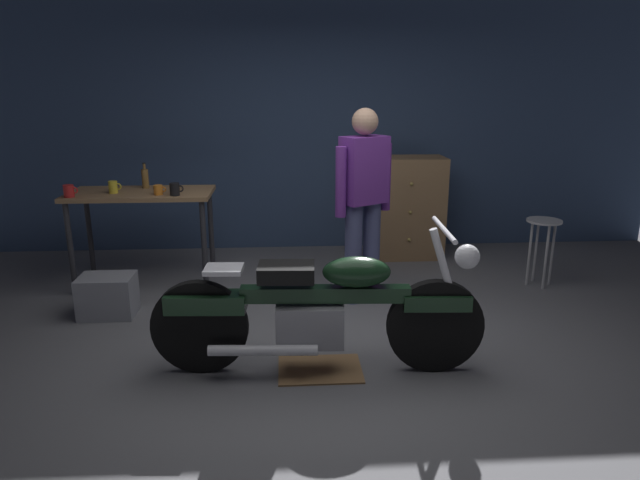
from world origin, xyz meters
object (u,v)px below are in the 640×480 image
Objects in this scene: mug_black_matte at (175,189)px; mug_orange_travel at (158,190)px; storage_bin at (108,296)px; shop_stool at (543,235)px; motorcycle at (320,309)px; bottle at (145,178)px; wooden_dresser at (406,208)px; mug_red_diner at (69,191)px; person_standing at (363,198)px; mug_yellow_tall at (113,187)px.

mug_black_matte is 0.16m from mug_orange_travel.
shop_stool is at bearing 6.99° from storage_bin.
storage_bin is 1.03m from mug_orange_travel.
bottle is (-1.53, 1.97, 0.55)m from motorcycle.
bottle reaches higher than motorcycle.
wooden_dresser is at bearing 137.11° from shop_stool.
mug_red_diner is (-3.20, -0.96, 0.40)m from wooden_dresser.
shop_stool is (2.18, 1.53, 0.05)m from motorcycle.
person_standing is 2.61× the size of shop_stool.
person_standing is at bearing -171.46° from shop_stool.
mug_orange_travel is at bearing 178.26° from shop_stool.
shop_stool is 1.48m from wooden_dresser.
person_standing is 1.83m from mug_orange_travel.
mug_black_matte reaches higher than storage_bin.
motorcycle is at bearing -113.43° from wooden_dresser.
person_standing is 1.52× the size of wooden_dresser.
wooden_dresser is 3.36m from mug_red_diner.
mug_orange_travel is 0.46× the size of bottle.
person_standing is at bearing -19.61° from bottle.
motorcycle is at bearing -31.86° from storage_bin.
mug_black_matte is (-1.64, 0.32, 0.03)m from person_standing.
shop_stool is 3.98m from mug_yellow_tall.
motorcycle is at bearing -53.16° from mug_black_matte.
wooden_dresser is (-1.08, 1.01, 0.05)m from shop_stool.
mug_orange_travel is at bearing 132.52° from motorcycle.
bottle reaches higher than mug_orange_travel.
mug_black_matte is (-2.29, -0.95, 0.41)m from wooden_dresser.
shop_stool is 5.53× the size of mug_yellow_tall.
storage_bin is 3.58× the size of mug_black_matte.
mug_yellow_tall is (-0.07, 0.68, 0.79)m from storage_bin.
mug_black_matte is 0.99× the size of mug_red_diner.
mug_yellow_tall is 0.34m from bottle.
mug_orange_travel is 0.39m from bottle.
shop_stool is at bearing -0.95° from mug_black_matte.
motorcycle is 1.43m from person_standing.
shop_stool is at bearing -0.60° from mug_red_diner.
wooden_dresser is 3.18m from storage_bin.
storage_bin is at bearing -84.17° from mug_yellow_tall.
mug_yellow_tall is 0.48× the size of bottle.
person_standing is at bearing 73.59° from motorcycle.
bottle is (0.23, 0.24, 0.04)m from mug_yellow_tall.
storage_bin is at bearing -133.65° from mug_black_matte.
mug_red_diner is (-2.10, 1.57, 0.51)m from motorcycle.
mug_orange_travel reaches higher than storage_bin.
person_standing is at bearing -11.58° from mug_orange_travel.
mug_black_matte is at bearing -14.67° from mug_yellow_tall.
mug_yellow_tall is (-3.95, 0.21, 0.46)m from shop_stool.
mug_red_diner reaches higher than motorcycle.
storage_bin is 1.08m from mug_black_matte.
wooden_dresser is 2.63m from mug_orange_travel.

